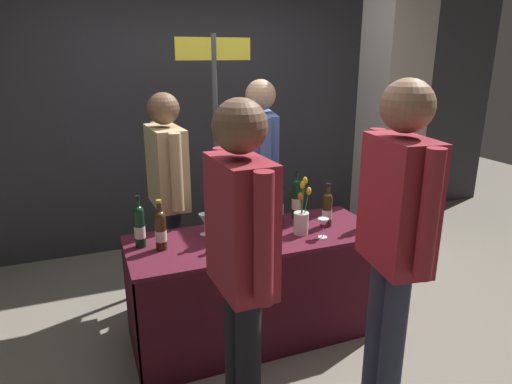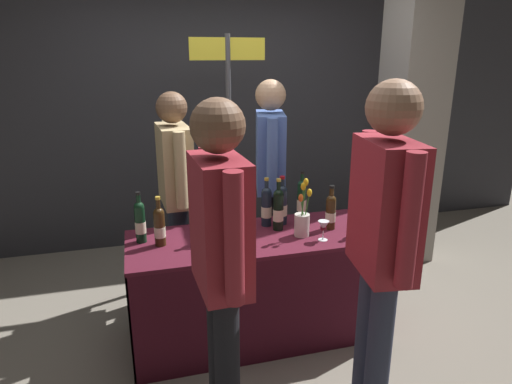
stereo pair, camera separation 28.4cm
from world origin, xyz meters
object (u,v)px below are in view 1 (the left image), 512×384
at_px(featured_wine_bottle, 297,198).
at_px(booth_signpost, 216,126).
at_px(taster_foreground_right, 241,253).
at_px(display_bottle_0, 278,203).
at_px(wine_glass_near_taster, 323,224).
at_px(wine_glass_mid, 247,218).
at_px(vendor_presenter, 168,183).
at_px(flower_vase, 302,218).
at_px(wine_glass_near_vendor, 205,220).
at_px(tasting_table, 256,268).
at_px(concrete_pillar, 393,95).

bearing_deg(featured_wine_bottle, booth_signpost, 110.22).
bearing_deg(taster_foreground_right, booth_signpost, -15.87).
distance_m(display_bottle_0, booth_signpost, 1.04).
bearing_deg(wine_glass_near_taster, taster_foreground_right, -141.52).
height_order(wine_glass_mid, vendor_presenter, vendor_presenter).
relative_size(wine_glass_near_taster, flower_vase, 0.33).
distance_m(wine_glass_near_vendor, wine_glass_near_taster, 0.77).
height_order(featured_wine_bottle, wine_glass_near_vendor, featured_wine_bottle).
distance_m(wine_glass_near_vendor, taster_foreground_right, 0.97).
bearing_deg(wine_glass_near_taster, wine_glass_mid, 146.74).
relative_size(tasting_table, flower_vase, 4.27).
distance_m(tasting_table, taster_foreground_right, 1.03).
relative_size(display_bottle_0, vendor_presenter, 0.21).
height_order(wine_glass_near_taster, vendor_presenter, vendor_presenter).
relative_size(featured_wine_bottle, booth_signpost, 0.18).
relative_size(featured_wine_bottle, wine_glass_near_taster, 2.75).
bearing_deg(vendor_presenter, wine_glass_near_taster, 43.76).
xyz_separation_m(display_bottle_0, wine_glass_near_taster, (0.16, -0.35, -0.05)).
relative_size(concrete_pillar, flower_vase, 7.78).
xyz_separation_m(wine_glass_near_vendor, wine_glass_mid, (0.28, -0.05, -0.01)).
height_order(flower_vase, taster_foreground_right, taster_foreground_right).
relative_size(featured_wine_bottle, display_bottle_0, 1.03).
bearing_deg(concrete_pillar, wine_glass_near_vendor, -159.77).
bearing_deg(flower_vase, taster_foreground_right, -133.04).
relative_size(flower_vase, vendor_presenter, 0.24).
xyz_separation_m(tasting_table, vendor_presenter, (-0.45, 0.61, 0.47)).
distance_m(flower_vase, taster_foreground_right, 1.01).
bearing_deg(concrete_pillar, featured_wine_bottle, -152.59).
xyz_separation_m(wine_glass_mid, booth_signpost, (0.09, 1.01, 0.47)).
bearing_deg(wine_glass_mid, display_bottle_0, 15.55).
height_order(display_bottle_0, booth_signpost, booth_signpost).
bearing_deg(concrete_pillar, wine_glass_mid, -155.34).
relative_size(wine_glass_near_taster, taster_foreground_right, 0.08).
xyz_separation_m(concrete_pillar, tasting_table, (-1.68, -0.88, -1.01)).
relative_size(wine_glass_mid, vendor_presenter, 0.08).
bearing_deg(vendor_presenter, booth_signpost, 130.69).
relative_size(flower_vase, booth_signpost, 0.19).
relative_size(wine_glass_mid, taster_foreground_right, 0.08).
bearing_deg(wine_glass_mid, tasting_table, -75.00).
bearing_deg(featured_wine_bottle, display_bottle_0, -164.62).
distance_m(wine_glass_near_taster, taster_foreground_right, 1.01).
relative_size(wine_glass_near_vendor, wine_glass_near_taster, 1.11).
xyz_separation_m(concrete_pillar, taster_foreground_right, (-2.06, -1.68, -0.49)).
bearing_deg(display_bottle_0, tasting_table, -144.63).
distance_m(concrete_pillar, vendor_presenter, 2.21).
bearing_deg(vendor_presenter, taster_foreground_right, -0.57).
bearing_deg(tasting_table, wine_glass_near_vendor, 154.63).
bearing_deg(wine_glass_near_vendor, vendor_presenter, 107.30).
bearing_deg(tasting_table, booth_signpost, 86.55).
distance_m(featured_wine_bottle, flower_vase, 0.31).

